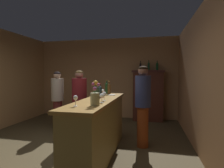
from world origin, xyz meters
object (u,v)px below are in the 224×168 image
wine_bottle_malbec (107,87)px  patron_in_navy (79,100)px  wine_glass_front (102,96)px  bartender (143,102)px  display_cabinet (148,95)px  display_bottle_center (157,66)px  wine_glass_spare (104,94)px  display_bottle_midleft (149,66)px  bar_counter (98,128)px  cheese_plate (112,95)px  patron_near_entrance (58,98)px  flower_arrangement (95,97)px  wine_glass_rear (76,98)px  display_bottle_left (140,66)px  wine_glass_mid (102,91)px  wine_bottle_rose (96,93)px  wine_bottle_pinot (100,91)px  wine_bottle_chardonnay (109,88)px

wine_bottle_malbec → patron_in_navy: 0.75m
wine_glass_front → bartender: size_ratio=0.09×
display_cabinet → display_bottle_center: size_ratio=5.41×
wine_bottle_malbec → wine_glass_spare: 1.20m
display_bottle_midleft → bartender: 2.39m
wine_bottle_malbec → bartender: bartender is taller
bar_counter → wine_bottle_malbec: (-0.10, 1.02, 0.67)m
bar_counter → display_bottle_center: 3.32m
wine_glass_front → display_bottle_center: (0.95, 3.22, 0.63)m
cheese_plate → patron_near_entrance: bearing=159.9°
patron_in_navy → bartender: bartender is taller
flower_arrangement → cheese_plate: flower_arrangement is taller
display_cabinet → wine_glass_rear: (-0.94, -3.62, 0.31)m
flower_arrangement → display_bottle_left: 3.59m
display_bottle_left → flower_arrangement: bearing=-97.1°
wine_glass_mid → bartender: (0.85, 0.05, -0.22)m
wine_glass_front → wine_glass_mid: (-0.25, 0.94, -0.00)m
display_bottle_center → patron_near_entrance: (-2.68, -1.53, -0.91)m
wine_bottle_rose → display_bottle_center: bearing=70.2°
wine_bottle_malbec → patron_in_navy: (-0.68, -0.03, -0.32)m
wine_bottle_pinot → display_bottle_left: (0.61, 2.64, 0.61)m
wine_bottle_malbec → flower_arrangement: flower_arrangement is taller
wine_bottle_malbec → wine_glass_rear: (-0.00, -1.78, -0.03)m
bar_counter → wine_glass_mid: bearing=98.0°
wine_bottle_chardonnay → display_bottle_midleft: display_bottle_midleft is taller
wine_glass_rear → bartender: 1.66m
cheese_plate → display_bottle_left: (0.49, 2.14, 0.73)m
display_bottle_left → bartender: size_ratio=0.19×
cheese_plate → patron_in_navy: (-0.88, 0.27, -0.18)m
cheese_plate → bartender: 0.70m
bar_counter → wine_glass_front: (0.17, -0.37, 0.63)m
wine_glass_mid → display_bottle_center: display_bottle_center is taller
wine_bottle_pinot → bartender: 0.93m
bar_counter → wine_bottle_malbec: size_ratio=7.17×
cheese_plate → display_bottle_center: 2.48m
cheese_plate → display_cabinet: bearing=70.9°
wine_bottle_rose → wine_glass_rear: (-0.12, -0.57, -0.03)m
wine_glass_mid → bartender: size_ratio=0.08×
wine_bottle_malbec → wine_glass_rear: wine_bottle_malbec is taller
display_cabinet → wine_bottle_rose: (-0.82, -3.05, 0.34)m
cheese_plate → display_bottle_left: 2.31m
bar_counter → cheese_plate: cheese_plate is taller
bar_counter → flower_arrangement: (0.15, -0.65, 0.65)m
display_bottle_left → bartender: (0.19, -2.23, -0.85)m
wine_bottle_chardonnay → wine_glass_rear: 1.64m
wine_glass_mid → display_bottle_center: bearing=62.4°
wine_bottle_malbec → wine_bottle_rose: 1.22m
wine_bottle_rose → patron_near_entrance: patron_near_entrance is taller
wine_bottle_pinot → wine_glass_rear: bearing=-94.4°
wine_glass_mid → wine_glass_rear: wine_glass_rear is taller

